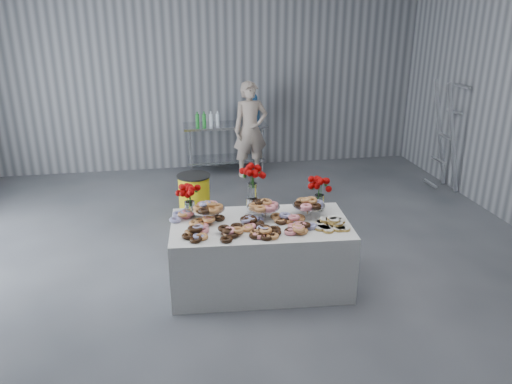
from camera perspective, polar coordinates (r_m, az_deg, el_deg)
ground at (r=5.64m, az=-1.47°, el=-10.77°), size 9.00×9.00×0.00m
room_walls at (r=4.86m, az=-5.24°, el=17.05°), size 8.04×9.04×4.02m
display_table at (r=5.50m, az=0.49°, el=-7.15°), size 1.97×1.14×0.75m
prep_table at (r=9.21m, az=-3.53°, el=6.04°), size 1.50×0.60×0.90m
donut_mounds at (r=5.27m, az=0.60°, el=-3.35°), size 1.86×0.93×0.09m
cake_stand_left at (r=5.39m, az=-5.50°, el=-1.79°), size 0.36×0.36×0.17m
cake_stand_mid at (r=5.42m, az=0.86°, el=-1.56°), size 0.36×0.36×0.17m
cake_stand_right at (r=5.49m, az=6.05°, el=-1.35°), size 0.36×0.36×0.17m
danish_pile at (r=5.30m, az=8.78°, el=-3.32°), size 0.48×0.48×0.11m
bouquet_left at (r=5.43m, az=-7.68°, el=0.06°), size 0.26×0.26×0.42m
bouquet_right at (r=5.61m, az=7.31°, el=0.77°), size 0.26×0.26×0.42m
bouquet_center at (r=5.51m, az=-0.40°, el=1.49°), size 0.26×0.26×0.57m
water_jug at (r=9.16m, az=-0.46°, el=9.40°), size 0.28×0.28×0.55m
drink_bottles at (r=8.99m, az=-5.56°, el=8.34°), size 0.54×0.08×0.27m
person at (r=8.92m, az=-0.64°, el=7.13°), size 0.66×0.47×1.70m
trash_barrel at (r=7.36m, az=-7.06°, el=-0.39°), size 0.49×0.49×0.63m
stepladder at (r=8.77m, az=20.89°, el=5.96°), size 0.62×0.46×1.84m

